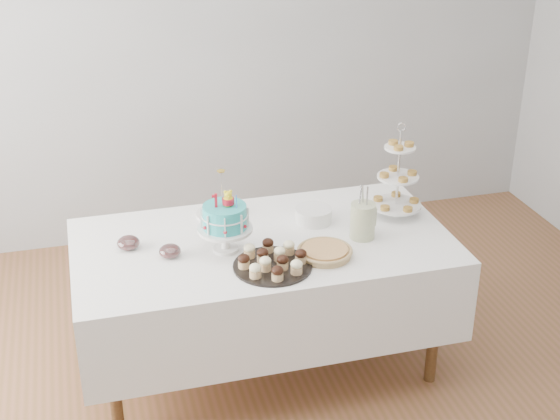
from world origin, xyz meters
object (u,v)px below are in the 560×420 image
object	(u,v)px
cupcake_tray	(273,259)
jam_bowl_a	(170,251)
plate_stack	(313,215)
utensil_pitcher	(363,219)
pie	(325,252)
pastry_plate	(219,212)
tiered_stand	(398,177)
birthday_cake	(225,230)
table	(263,279)
jam_bowl_b	(128,243)

from	to	relation	value
cupcake_tray	jam_bowl_a	bearing A→B (deg)	153.10
plate_stack	utensil_pitcher	world-z (taller)	utensil_pitcher
pie	jam_bowl_a	size ratio (longest dim) A/B	2.54
jam_bowl_a	utensil_pitcher	xyz separation A→B (m)	(0.98, -0.05, 0.07)
cupcake_tray	pastry_plate	bearing A→B (deg)	102.06
cupcake_tray	plate_stack	world-z (taller)	cupcake_tray
tiered_stand	utensil_pitcher	distance (m)	0.36
cupcake_tray	jam_bowl_a	distance (m)	0.51
tiered_stand	utensil_pitcher	bearing A→B (deg)	-143.22
plate_stack	pastry_plate	xyz separation A→B (m)	(-0.47, 0.21, -0.02)
plate_stack	pie	bearing A→B (deg)	-99.08
jam_bowl_a	utensil_pitcher	bearing A→B (deg)	-3.19
birthday_cake	jam_bowl_a	distance (m)	0.29
birthday_cake	pastry_plate	bearing A→B (deg)	94.31
tiered_stand	plate_stack	bearing A→B (deg)	175.38
tiered_stand	pastry_plate	world-z (taller)	tiered_stand
birthday_cake	pastry_plate	size ratio (longest dim) A/B	1.65
cupcake_tray	tiered_stand	size ratio (longest dim) A/B	0.72
table	jam_bowl_a	distance (m)	0.55
jam_bowl_a	utensil_pitcher	size ratio (longest dim) A/B	0.38
utensil_pitcher	birthday_cake	bearing A→B (deg)	-178.94
pie	utensil_pitcher	size ratio (longest dim) A/B	0.96
cupcake_tray	tiered_stand	bearing A→B (deg)	25.58
cupcake_tray	tiered_stand	distance (m)	0.90
table	jam_bowl_b	world-z (taller)	jam_bowl_b
birthday_cake	pie	xyz separation A→B (m)	(0.46, -0.19, -0.09)
tiered_stand	pastry_plate	xyz separation A→B (m)	(-0.93, 0.25, -0.20)
table	utensil_pitcher	size ratio (longest dim) A/B	6.68
pastry_plate	jam_bowl_b	bearing A→B (deg)	-153.25
plate_stack	utensil_pitcher	xyz separation A→B (m)	(0.19, -0.24, 0.06)
tiered_stand	jam_bowl_b	size ratio (longest dim) A/B	4.66
pastry_plate	utensil_pitcher	bearing A→B (deg)	-34.41
table	jam_bowl_a	bearing A→B (deg)	-174.44
table	pie	world-z (taller)	pie
utensil_pitcher	table	bearing A→B (deg)	173.31
cupcake_tray	utensil_pitcher	xyz separation A→B (m)	(0.52, 0.18, 0.06)
pie	utensil_pitcher	distance (m)	0.30
utensil_pitcher	jam_bowl_b	bearing A→B (deg)	175.46
table	pie	distance (m)	0.43
plate_stack	pastry_plate	world-z (taller)	plate_stack
tiered_stand	jam_bowl_b	distance (m)	1.45
plate_stack	cupcake_tray	bearing A→B (deg)	-128.82
tiered_stand	jam_bowl_a	world-z (taller)	tiered_stand
jam_bowl_b	utensil_pitcher	world-z (taller)	utensil_pitcher
plate_stack	pastry_plate	size ratio (longest dim) A/B	0.77
tiered_stand	utensil_pitcher	size ratio (longest dim) A/B	1.84
pie	pastry_plate	distance (m)	0.72
pastry_plate	jam_bowl_a	distance (m)	0.51
table	cupcake_tray	distance (m)	0.39
jam_bowl_b	table	bearing A→B (deg)	-7.68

